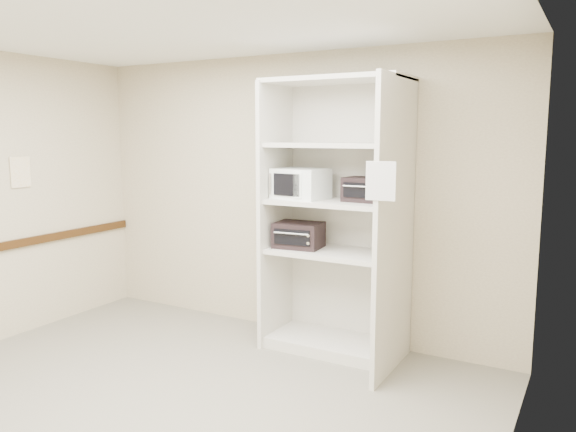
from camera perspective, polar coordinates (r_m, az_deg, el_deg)
The scene contains 10 objects.
floor at distance 4.28m, azimuth -13.63°, elevation -18.91°, with size 4.50×4.00×0.01m, color slate.
ceiling at distance 3.89m, azimuth -15.07°, elevation 19.25°, with size 4.50×4.00×0.01m, color white.
wall_back at distance 5.47m, azimuth 0.23°, elevation 2.09°, with size 4.50×0.02×2.70m, color beige.
wall_right at distance 2.85m, azimuth 20.77°, elevation -4.26°, with size 0.02×4.00×2.70m, color beige.
shelving_unit at distance 4.95m, azimuth 5.31°, elevation -1.17°, with size 1.24×0.92×2.42m.
microwave at distance 5.03m, azimuth 1.31°, elevation 3.31°, with size 0.45×0.34×0.27m, color white.
toaster_oven_upper at distance 4.85m, azimuth 7.97°, elevation 2.68°, with size 0.36×0.27×0.21m, color black.
toaster_oven_lower at distance 5.10m, azimuth 1.10°, elevation -1.94°, with size 0.41×0.31×0.23m, color black.
paper_sign at distance 4.09m, azimuth 9.39°, elevation 3.52°, with size 0.22×0.01×0.28m, color white.
wall_poster at distance 5.98m, azimuth -25.54°, elevation 4.05°, with size 0.01×0.21×0.29m, color white.
Camera 1 is at (2.64, -2.76, 1.94)m, focal length 35.00 mm.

